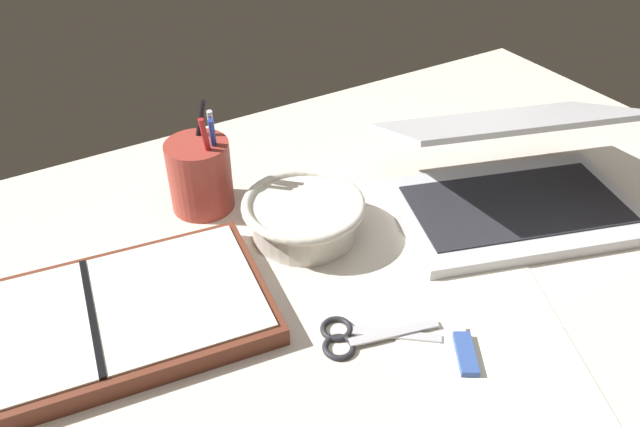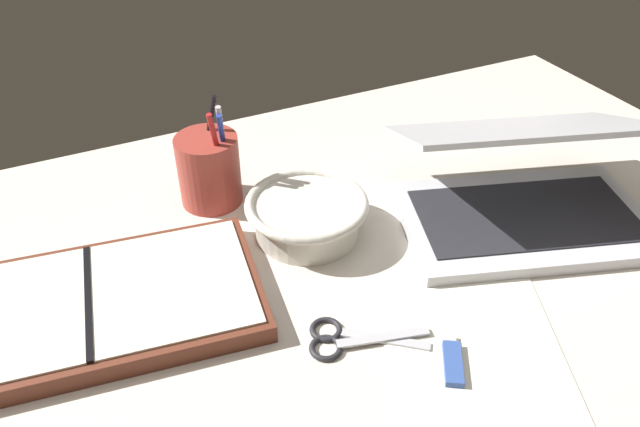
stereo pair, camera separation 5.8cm
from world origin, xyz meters
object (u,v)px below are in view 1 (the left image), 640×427
at_px(laptop, 512,178).
at_px(bowl, 304,215).
at_px(scissors, 353,337).
at_px(planner, 94,322).
at_px(pen_cup, 201,175).

distance_m(laptop, bowl, 0.31).
relative_size(bowl, scissors, 1.23).
xyz_separation_m(laptop, planner, (-0.60, 0.06, -0.03)).
distance_m(laptop, planner, 0.60).
distance_m(laptop, scissors, 0.36).
height_order(bowl, pen_cup, pen_cup).
bearing_deg(laptop, scissors, -145.32).
relative_size(planner, scissors, 3.09).
bearing_deg(planner, pen_cup, 47.44).
bearing_deg(pen_cup, planner, -140.23).
distance_m(pen_cup, planner, 0.27).
bearing_deg(bowl, scissors, -103.44).
height_order(bowl, scissors, bowl).
xyz_separation_m(bowl, scissors, (-0.05, -0.20, -0.03)).
height_order(laptop, bowl, laptop).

